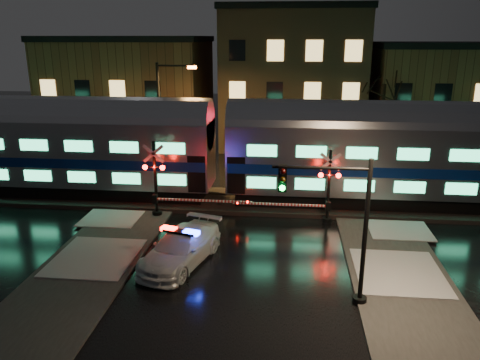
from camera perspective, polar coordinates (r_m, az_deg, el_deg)
name	(u,v)px	position (r m, az deg, el deg)	size (l,w,h in m)	color
ground	(248,238)	(23.00, 0.99, -7.12)	(120.00, 120.00, 0.00)	black
ballast	(256,202)	(27.59, 1.91, -2.66)	(90.00, 4.20, 0.24)	black
sidewalk_left	(64,294)	(19.46, -20.67, -12.91)	(4.00, 20.00, 0.12)	#2D2D2D
sidewalk_right	(417,315)	(18.22, 20.76, -15.09)	(4.00, 20.00, 0.12)	#2D2D2D
building_left	(131,92)	(45.65, -13.18, 10.43)	(14.00, 10.00, 9.00)	brown
building_mid	(292,79)	(43.56, 6.38, 12.12)	(12.00, 11.00, 11.50)	brown
building_right	(440,98)	(45.19, 23.25, 9.13)	(12.00, 10.00, 8.50)	brown
train	(220,147)	(26.88, -2.46, 4.06)	(51.00, 3.12, 5.92)	black
police_car	(181,248)	(20.47, -7.24, -8.20)	(3.33, 5.36, 1.62)	silver
crossing_signal_right	(321,194)	(24.55, 9.89, -1.69)	(5.61, 0.65, 3.97)	black
crossing_signal_left	(162,187)	(25.34, -9.52, -0.84)	(5.92, 0.66, 4.19)	black
traffic_light	(340,230)	(16.89, 12.15, -5.93)	(3.57, 0.67, 5.52)	black
streetlight	(164,115)	(31.39, -9.30, 7.88)	(2.63, 0.28, 7.87)	black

